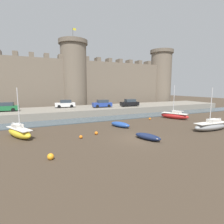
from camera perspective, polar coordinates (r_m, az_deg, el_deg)
ground_plane at (r=19.73m, az=8.42°, el=-8.58°), size 160.00×160.00×0.00m
water_channel at (r=30.94m, az=-4.67°, el=-2.33°), size 80.00×4.50×0.10m
quay_road at (r=37.65m, az=-8.49°, el=0.45°), size 69.16×10.00×1.36m
castle at (r=47.39m, az=-12.25°, el=10.37°), size 64.48×7.32×20.42m
sailboat_midflat_left at (r=22.35m, az=-28.07°, el=-5.81°), size 3.28×4.84×5.62m
sailboat_midflat_centre at (r=33.35m, az=19.77°, el=-1.06°), size 3.50×5.11×6.01m
rowboat_midflat_right at (r=24.92m, az=2.69°, el=-4.06°), size 2.29×3.44×0.75m
sailboat_foreground_right at (r=26.43m, az=29.63°, el=-3.93°), size 5.59×1.74×5.59m
rowboat_near_channel_right at (r=19.40m, az=11.60°, el=-7.86°), size 2.10×3.28×0.68m
mooring_buoy_off_centre at (r=19.79m, az=-10.13°, el=-8.01°), size 0.37×0.37×0.37m
mooring_buoy_near_channel at (r=31.19m, az=12.25°, el=-2.15°), size 0.37×0.37×0.37m
mooring_buoy_near_shore at (r=21.10m, az=-5.17°, el=-6.86°), size 0.40×0.40×0.40m
mooring_buoy_mid_mud at (r=14.88m, az=-19.41°, el=-13.57°), size 0.51×0.51×0.51m
car_quay_centre_east at (r=36.38m, az=-31.33°, el=1.41°), size 4.21×2.11×1.62m
car_quay_centre_west at (r=38.45m, az=-15.05°, el=2.61°), size 4.21×2.11×1.62m
car_quay_east at (r=39.67m, az=5.80°, el=3.00°), size 4.21×2.11×1.62m
car_quay_west at (r=37.52m, az=-3.20°, el=2.74°), size 4.21×2.11×1.62m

